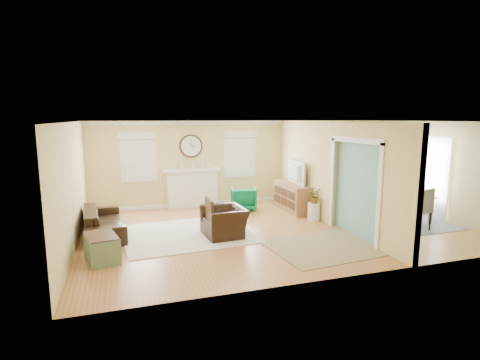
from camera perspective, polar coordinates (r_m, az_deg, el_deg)
name	(u,v)px	position (r m, az deg, el deg)	size (l,w,h in m)	color
floor	(275,228)	(9.31, 5.30, -7.35)	(9.00, 9.00, 0.00)	#A36632
wall_back	(238,162)	(11.81, -0.27, 2.72)	(9.00, 0.02, 2.60)	#D3BE75
wall_front	(347,203)	(6.42, 15.97, -3.36)	(9.00, 0.02, 2.60)	#D3BE75
wall_left	(72,186)	(8.37, -24.23, -0.90)	(0.02, 6.00, 2.60)	#D3BE75
wall_right	(426,169)	(11.54, 26.48, 1.56)	(0.02, 6.00, 2.60)	#D3BE75
ceiling	(276,121)	(8.91, 5.56, 8.87)	(9.00, 6.00, 0.02)	white
partition	(325,170)	(9.94, 12.84, 1.54)	(0.17, 6.00, 2.60)	#D3BE75
fireplace	(192,187)	(11.45, -7.27, -1.14)	(1.70, 0.30, 1.17)	white
wall_clock	(191,146)	(11.37, -7.48, 5.16)	(0.70, 0.07, 0.70)	#422C1B
window_left	(138,154)	(11.21, -15.29, 3.86)	(1.05, 0.13, 1.42)	white
window_right	(240,151)	(11.75, 0.03, 4.43)	(1.05, 0.13, 1.42)	white
french_doors	(424,176)	(11.53, 26.24, 0.57)	(0.06, 1.70, 2.20)	white
pendant	(382,137)	(10.47, 20.89, 6.19)	(0.30, 0.30, 0.55)	gold
rug_cream	(187,234)	(8.92, -8.06, -8.10)	(2.89, 2.51, 0.02)	silver
rug_jute	(324,247)	(8.15, 12.62, -9.97)	(2.21, 1.81, 0.01)	#A0875E
rug_grey	(389,218)	(10.93, 21.78, -5.42)	(2.38, 2.97, 0.01)	slate
sofa	(104,221)	(9.29, -20.04, -5.93)	(2.15, 0.84, 0.63)	black
eames_chair	(224,222)	(8.64, -2.41, -6.35)	(1.03, 0.90, 0.67)	black
green_chair	(243,198)	(11.06, 0.53, -2.83)	(0.71, 0.73, 0.67)	#006F34
trunk	(102,248)	(7.67, -20.30, -9.64)	(0.70, 0.96, 0.50)	#5D745D
credenza	(293,197)	(11.06, 8.03, -2.57)	(0.55, 1.63, 0.80)	#8B5E39
tv	(293,172)	(10.92, 8.03, 1.17)	(1.14, 0.15, 0.66)	black
garden_stool	(314,212)	(10.12, 11.17, -4.75)	(0.32, 0.32, 0.47)	white
potted_plant	(314,196)	(10.02, 11.25, -2.40)	(0.34, 0.30, 0.38)	#337F33
dining_table	(390,206)	(10.85, 21.89, -3.66)	(2.00, 1.11, 0.70)	#422C1B
dining_chair_n	(364,189)	(11.62, 18.31, -1.36)	(0.51, 0.51, 1.02)	slate
dining_chair_s	(420,205)	(9.96, 25.69, -3.50)	(0.56, 0.56, 1.04)	slate
dining_chair_w	(372,201)	(10.40, 19.48, -3.02)	(0.48, 0.48, 0.91)	white
dining_chair_e	(413,197)	(11.27, 24.85, -2.39)	(0.42, 0.42, 0.92)	slate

